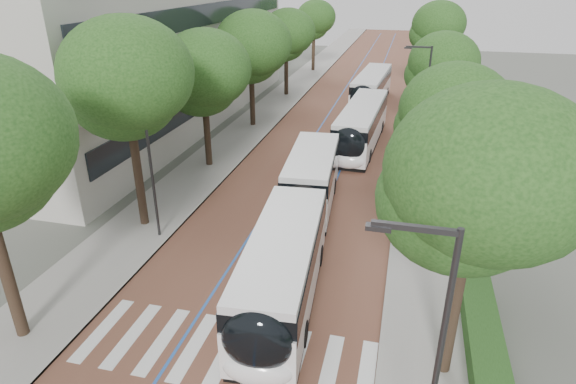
# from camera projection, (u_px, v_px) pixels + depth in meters

# --- Properties ---
(ground) EXTENTS (160.00, 160.00, 0.00)m
(ground) POSITION_uv_depth(u_px,v_px,m) (210.00, 372.00, 16.42)
(ground) COLOR #51544C
(ground) RESTS_ON ground
(road) EXTENTS (11.00, 140.00, 0.02)m
(road) POSITION_uv_depth(u_px,v_px,m) (354.00, 99.00, 51.69)
(road) COLOR brown
(road) RESTS_ON ground
(sidewalk_left) EXTENTS (4.00, 140.00, 0.12)m
(sidewalk_left) POSITION_uv_depth(u_px,v_px,m) (286.00, 95.00, 53.33)
(sidewalk_left) COLOR gray
(sidewalk_left) RESTS_ON ground
(sidewalk_right) EXTENTS (4.00, 140.00, 0.12)m
(sidewalk_right) POSITION_uv_depth(u_px,v_px,m) (426.00, 103.00, 50.01)
(sidewalk_right) COLOR gray
(sidewalk_right) RESTS_ON ground
(kerb_left) EXTENTS (0.20, 140.00, 0.14)m
(kerb_left) POSITION_uv_depth(u_px,v_px,m) (303.00, 96.00, 52.91)
(kerb_left) COLOR gray
(kerb_left) RESTS_ON ground
(kerb_right) EXTENTS (0.20, 140.00, 0.14)m
(kerb_right) POSITION_uv_depth(u_px,v_px,m) (407.00, 102.00, 50.43)
(kerb_right) COLOR gray
(kerb_right) RESTS_ON ground
(zebra_crossing) EXTENTS (10.55, 3.60, 0.01)m
(zebra_crossing) POSITION_uv_depth(u_px,v_px,m) (226.00, 352.00, 17.25)
(zebra_crossing) COLOR silver
(zebra_crossing) RESTS_ON ground
(lane_line_left) EXTENTS (0.12, 126.00, 0.01)m
(lane_line_left) POSITION_uv_depth(u_px,v_px,m) (339.00, 98.00, 52.04)
(lane_line_left) COLOR #2356B1
(lane_line_left) RESTS_ON road
(lane_line_right) EXTENTS (0.12, 126.00, 0.01)m
(lane_line_right) POSITION_uv_depth(u_px,v_px,m) (369.00, 100.00, 51.33)
(lane_line_right) COLOR #2356B1
(lane_line_right) RESTS_ON road
(office_building) EXTENTS (18.11, 40.00, 14.00)m
(office_building) POSITION_uv_depth(u_px,v_px,m) (122.00, 40.00, 42.51)
(office_building) COLOR #B5B1A8
(office_building) RESTS_ON ground
(streetlight_near) EXTENTS (1.82, 0.20, 8.00)m
(streetlight_near) POSITION_uv_depth(u_px,v_px,m) (429.00, 362.00, 10.30)
(streetlight_near) COLOR #28282A
(streetlight_near) RESTS_ON sidewalk_right
(streetlight_far) EXTENTS (1.82, 0.20, 8.00)m
(streetlight_far) POSITION_uv_depth(u_px,v_px,m) (423.00, 96.00, 32.35)
(streetlight_far) COLOR #28282A
(streetlight_far) RESTS_ON sidewalk_right
(lamp_post_left) EXTENTS (0.14, 0.14, 8.00)m
(lamp_post_left) POSITION_uv_depth(u_px,v_px,m) (150.00, 162.00, 23.11)
(lamp_post_left) COLOR #28282A
(lamp_post_left) RESTS_ON sidewalk_left
(trees_left) EXTENTS (6.39, 60.73, 10.20)m
(trees_left) POSITION_uv_depth(u_px,v_px,m) (225.00, 59.00, 34.76)
(trees_left) COLOR black
(trees_left) RESTS_ON ground
(trees_right) EXTENTS (5.85, 47.70, 9.32)m
(trees_right) POSITION_uv_depth(u_px,v_px,m) (444.00, 79.00, 30.58)
(trees_right) COLOR black
(trees_right) RESTS_ON ground
(lead_bus) EXTENTS (3.93, 18.53, 3.20)m
(lead_bus) POSITION_uv_depth(u_px,v_px,m) (297.00, 225.00, 22.61)
(lead_bus) COLOR black
(lead_bus) RESTS_ON ground
(bus_queued_0) EXTENTS (3.09, 12.50, 3.20)m
(bus_queued_0) POSITION_uv_depth(u_px,v_px,m) (361.00, 127.00, 36.90)
(bus_queued_0) COLOR white
(bus_queued_0) RESTS_ON ground
(bus_queued_1) EXTENTS (3.24, 12.52, 3.20)m
(bus_queued_1) POSITION_uv_depth(u_px,v_px,m) (371.00, 89.00, 48.72)
(bus_queued_1) COLOR white
(bus_queued_1) RESTS_ON ground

